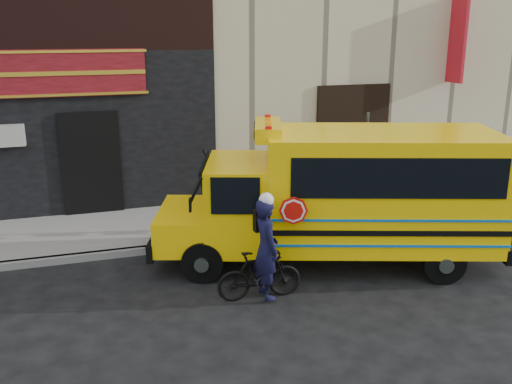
{
  "coord_description": "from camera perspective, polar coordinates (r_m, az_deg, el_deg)",
  "views": [
    {
      "loc": [
        -3.38,
        -9.04,
        4.74
      ],
      "look_at": [
        0.01,
        1.85,
        1.39
      ],
      "focal_mm": 40.0,
      "sensor_mm": 36.0,
      "label": 1
    }
  ],
  "objects": [
    {
      "name": "cyclist",
      "position": [
        10.09,
        1.01,
        -5.94
      ],
      "size": [
        0.5,
        0.71,
        1.83
      ],
      "primitive_type": "imported",
      "rotation": [
        0.0,
        0.0,
        1.67
      ],
      "color": "black",
      "rests_on": "ground"
    },
    {
      "name": "bicycle",
      "position": [
        10.26,
        0.35,
        -8.29
      ],
      "size": [
        1.55,
        0.51,
        0.92
      ],
      "primitive_type": "imported",
      "rotation": [
        0.0,
        0.0,
        1.52
      ],
      "color": "black",
      "rests_on": "ground"
    },
    {
      "name": "sign_pole",
      "position": [
        13.45,
        10.89,
        2.47
      ],
      "size": [
        0.08,
        0.25,
        2.85
      ],
      "color": "#424A46",
      "rests_on": "ground"
    },
    {
      "name": "school_bus",
      "position": [
        11.58,
        9.01,
        -0.05
      ],
      "size": [
        7.22,
        4.14,
        2.92
      ],
      "color": "black",
      "rests_on": "ground"
    },
    {
      "name": "ground",
      "position": [
        10.75,
        2.93,
        -9.83
      ],
      "size": [
        120.0,
        120.0,
        0.0
      ],
      "primitive_type": "plane",
      "color": "black",
      "rests_on": "ground"
    },
    {
      "name": "curb",
      "position": [
        12.99,
        -1.02,
        -4.7
      ],
      "size": [
        40.0,
        0.2,
        0.15
      ],
      "primitive_type": "cube",
      "color": "gray",
      "rests_on": "ground"
    },
    {
      "name": "sidewalk",
      "position": [
        14.35,
        -2.71,
        -2.64
      ],
      "size": [
        40.0,
        3.0,
        0.15
      ],
      "primitive_type": "cube",
      "color": "slate",
      "rests_on": "ground"
    }
  ]
}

